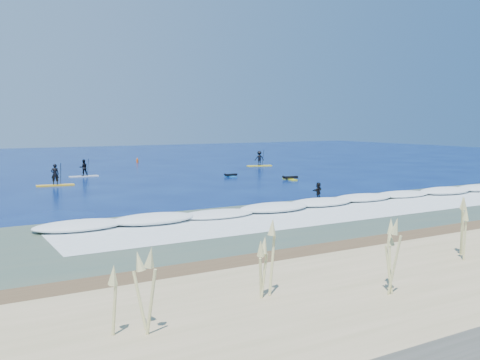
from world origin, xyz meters
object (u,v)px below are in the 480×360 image
sup_paddler_center (84,169)px  sup_paddler_right (259,159)px  prone_paddler_near (290,178)px  prone_paddler_far (231,176)px  sup_paddler_left (55,178)px  wave_surfer (318,192)px  marker_buoy (137,160)px

sup_paddler_center → sup_paddler_right: (22.11, 1.82, 0.10)m
prone_paddler_near → prone_paddler_far: bearing=42.8°
sup_paddler_center → prone_paddler_near: (16.42, -12.66, -0.61)m
sup_paddler_left → wave_surfer: size_ratio=1.79×
sup_paddler_center → marker_buoy: bearing=54.6°
prone_paddler_far → marker_buoy: marker_buoy is taller
sup_paddler_center → wave_surfer: (9.57, -25.55, -0.02)m
sup_paddler_center → prone_paddler_far: (12.75, -7.54, -0.62)m
marker_buoy → sup_paddler_left: bearing=-125.3°
prone_paddler_near → sup_paddler_left: bearing=80.0°
prone_paddler_far → wave_surfer: wave_surfer is taller
sup_paddler_right → sup_paddler_left: bearing=-146.6°
sup_paddler_center → prone_paddler_near: 20.74m
prone_paddler_far → marker_buoy: (-1.96, 22.17, 0.18)m
sup_paddler_right → prone_paddler_far: 13.25m
sup_paddler_center → wave_surfer: sup_paddler_center is taller
sup_paddler_right → wave_surfer: size_ratio=1.79×
prone_paddler_far → sup_paddler_left: bearing=84.6°
prone_paddler_far → sup_paddler_right: bearing=-46.4°
sup_paddler_left → prone_paddler_near: 21.42m
marker_buoy → wave_surfer: bearing=-91.7°
sup_paddler_center → sup_paddler_left: bearing=-121.4°
sup_paddler_center → prone_paddler_near: size_ratio=1.36×
sup_paddler_center → prone_paddler_far: 14.83m
prone_paddler_far → marker_buoy: bearing=3.7°
sup_paddler_left → prone_paddler_near: size_ratio=1.52×
prone_paddler_near → marker_buoy: (-5.63, 27.29, 0.17)m
sup_paddler_left → sup_paddler_center: (4.05, 6.36, 0.06)m
wave_surfer → sup_paddler_left: bearing=102.6°
sup_paddler_right → prone_paddler_near: 15.57m
sup_paddler_right → wave_surfer: sup_paddler_right is taller
prone_paddler_near → sup_paddler_center: bearing=59.5°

